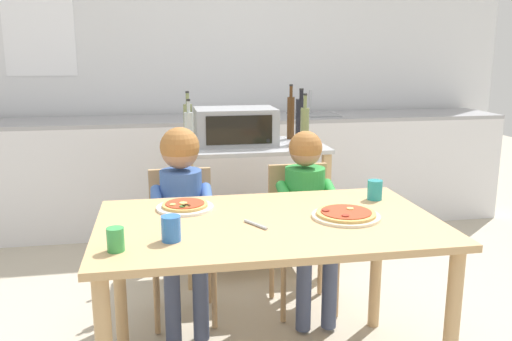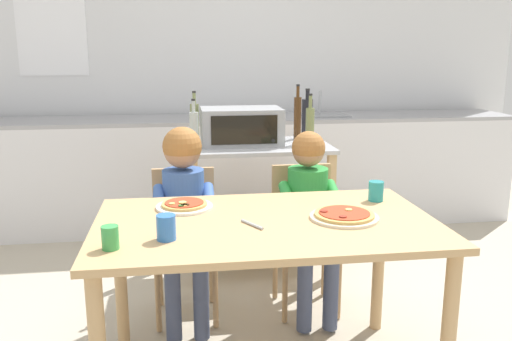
# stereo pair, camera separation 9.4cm
# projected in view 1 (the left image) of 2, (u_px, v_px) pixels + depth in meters

# --- Properties ---
(ground_plane) EXTENTS (10.96, 10.96, 0.00)m
(ground_plane) POSITION_uv_depth(u_px,v_px,m) (235.00, 282.00, 3.45)
(ground_plane) COLOR #B7AD99
(back_wall_tiled) EXTENTS (5.48, 0.13, 2.70)m
(back_wall_tiled) POSITION_uv_depth(u_px,v_px,m) (207.00, 63.00, 4.71)
(back_wall_tiled) COLOR silver
(back_wall_tiled) RESTS_ON ground
(kitchen_counter) EXTENTS (4.93, 0.60, 1.12)m
(kitchen_counter) POSITION_uv_depth(u_px,v_px,m) (214.00, 171.00, 4.52)
(kitchen_counter) COLOR silver
(kitchen_counter) RESTS_ON ground
(kitchen_island_cart) EXTENTS (0.94, 0.60, 0.86)m
(kitchen_island_cart) POSITION_uv_depth(u_px,v_px,m) (252.00, 187.00, 3.56)
(kitchen_island_cart) COLOR #B7BABF
(kitchen_island_cart) RESTS_ON ground
(toaster_oven) EXTENTS (0.52, 0.34, 0.24)m
(toaster_oven) POSITION_uv_depth(u_px,v_px,m) (235.00, 126.00, 3.47)
(toaster_oven) COLOR #999BA0
(toaster_oven) RESTS_ON kitchen_island_cart
(bottle_dark_olive_oil) EXTENTS (0.05, 0.05, 0.37)m
(bottle_dark_olive_oil) POSITION_uv_depth(u_px,v_px,m) (291.00, 117.00, 3.68)
(bottle_dark_olive_oil) COLOR #4C2D14
(bottle_dark_olive_oil) RESTS_ON kitchen_island_cart
(bottle_tall_green_wine) EXTENTS (0.07, 0.07, 0.36)m
(bottle_tall_green_wine) POSITION_uv_depth(u_px,v_px,m) (301.00, 120.00, 3.51)
(bottle_tall_green_wine) COLOR black
(bottle_tall_green_wine) RESTS_ON kitchen_island_cart
(bottle_clear_vinegar) EXTENTS (0.05, 0.05, 0.34)m
(bottle_clear_vinegar) POSITION_uv_depth(u_px,v_px,m) (305.00, 127.00, 3.30)
(bottle_clear_vinegar) COLOR olive
(bottle_clear_vinegar) RESTS_ON kitchen_island_cart
(bottle_brown_beer) EXTENTS (0.06, 0.06, 0.32)m
(bottle_brown_beer) POSITION_uv_depth(u_px,v_px,m) (189.00, 131.00, 3.22)
(bottle_brown_beer) COLOR #ADB7B2
(bottle_brown_beer) RESTS_ON kitchen_island_cart
(bottle_slim_sauce) EXTENTS (0.06, 0.06, 0.33)m
(bottle_slim_sauce) POSITION_uv_depth(u_px,v_px,m) (188.00, 121.00, 3.60)
(bottle_slim_sauce) COLOR olive
(bottle_slim_sauce) RESTS_ON kitchen_island_cart
(dining_table) EXTENTS (1.44, 0.87, 0.76)m
(dining_table) POSITION_uv_depth(u_px,v_px,m) (269.00, 242.00, 2.29)
(dining_table) COLOR tan
(dining_table) RESTS_ON ground
(dining_chair_left) EXTENTS (0.36, 0.36, 0.81)m
(dining_chair_left) POSITION_uv_depth(u_px,v_px,m) (182.00, 233.00, 2.95)
(dining_chair_left) COLOR tan
(dining_chair_left) RESTS_ON ground
(dining_chair_right) EXTENTS (0.36, 0.36, 0.81)m
(dining_chair_right) POSITION_uv_depth(u_px,v_px,m) (301.00, 226.00, 3.07)
(dining_chair_right) COLOR tan
(dining_chair_right) RESTS_ON ground
(child_in_blue_striped_shirt) EXTENTS (0.32, 0.42, 1.05)m
(child_in_blue_striped_shirt) POSITION_uv_depth(u_px,v_px,m) (182.00, 201.00, 2.79)
(child_in_blue_striped_shirt) COLOR #424C6B
(child_in_blue_striped_shirt) RESTS_ON ground
(child_in_green_shirt) EXTENTS (0.32, 0.42, 1.02)m
(child_in_green_shirt) POSITION_uv_depth(u_px,v_px,m) (307.00, 202.00, 2.91)
(child_in_green_shirt) COLOR #424C6B
(child_in_green_shirt) RESTS_ON ground
(pizza_plate_white) EXTENTS (0.26, 0.26, 0.03)m
(pizza_plate_white) POSITION_uv_depth(u_px,v_px,m) (185.00, 206.00, 2.43)
(pizza_plate_white) COLOR white
(pizza_plate_white) RESTS_ON dining_table
(pizza_plate_cream) EXTENTS (0.30, 0.30, 0.03)m
(pizza_plate_cream) POSITION_uv_depth(u_px,v_px,m) (346.00, 215.00, 2.31)
(pizza_plate_cream) COLOR beige
(pizza_plate_cream) RESTS_ON dining_table
(drinking_cup_green) EXTENTS (0.06, 0.06, 0.09)m
(drinking_cup_green) POSITION_uv_depth(u_px,v_px,m) (116.00, 239.00, 1.92)
(drinking_cup_green) COLOR green
(drinking_cup_green) RESTS_ON dining_table
(drinking_cup_blue) EXTENTS (0.07, 0.07, 0.10)m
(drinking_cup_blue) POSITION_uv_depth(u_px,v_px,m) (171.00, 228.00, 2.02)
(drinking_cup_blue) COLOR blue
(drinking_cup_blue) RESTS_ON dining_table
(drinking_cup_teal) EXTENTS (0.07, 0.07, 0.09)m
(drinking_cup_teal) POSITION_uv_depth(u_px,v_px,m) (375.00, 190.00, 2.58)
(drinking_cup_teal) COLOR teal
(drinking_cup_teal) RESTS_ON dining_table
(serving_spoon) EXTENTS (0.08, 0.13, 0.01)m
(serving_spoon) POSITION_uv_depth(u_px,v_px,m) (256.00, 224.00, 2.20)
(serving_spoon) COLOR #B7BABF
(serving_spoon) RESTS_ON dining_table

